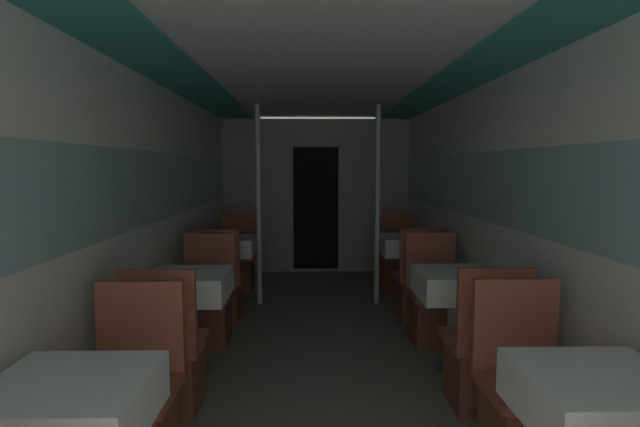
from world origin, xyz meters
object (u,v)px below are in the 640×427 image
at_px(chair_right_near_2, 418,291).
at_px(chair_right_far_2, 397,267).
at_px(chair_left_far_0, 131,419).
at_px(chair_right_far_0, 527,414).
at_px(chair_left_near_2, 220,292).
at_px(chair_right_far_1, 434,309).
at_px(support_pole_left_2, 259,206).
at_px(support_pole_right_2, 377,205).
at_px(chair_left_far_2, 237,268).
at_px(dining_table_left_1, 189,290).
at_px(dining_table_right_0, 600,409).
at_px(chair_right_near_1, 482,364).
at_px(dining_table_right_1, 456,289).
at_px(dining_table_right_2, 407,248).
at_px(dining_table_left_0, 70,415).
at_px(chair_left_far_1, 207,311).
at_px(chair_left_near_1, 168,367).
at_px(dining_table_left_2, 229,249).

distance_m(chair_right_near_2, chair_right_far_2, 1.18).
height_order(chair_left_far_0, chair_right_far_0, same).
xyz_separation_m(chair_left_near_2, chair_right_far_1, (1.95, -0.63, 0.00)).
height_order(support_pole_left_2, support_pole_right_2, same).
bearing_deg(chair_left_far_2, chair_left_far_0, 90.00).
distance_m(support_pole_left_2, support_pole_right_2, 1.29).
height_order(dining_table_left_1, dining_table_right_0, same).
relative_size(chair_left_far_2, chair_right_far_2, 1.00).
bearing_deg(dining_table_right_0, chair_right_far_2, 90.00).
relative_size(chair_left_near_2, chair_right_near_1, 1.00).
bearing_deg(dining_table_right_1, chair_right_far_2, 90.00).
xyz_separation_m(chair_left_near_2, dining_table_right_0, (1.95, -3.04, 0.33)).
height_order(chair_left_far_0, support_pole_left_2, support_pole_left_2).
bearing_deg(chair_left_far_0, support_pole_left_2, -96.18).
bearing_deg(chair_left_near_2, chair_right_far_0, -51.51).
bearing_deg(chair_right_near_2, dining_table_right_0, -90.00).
distance_m(dining_table_left_1, dining_table_right_2, 2.66).
bearing_deg(chair_right_far_0, dining_table_right_0, 90.00).
relative_size(dining_table_left_0, dining_table_right_0, 1.00).
bearing_deg(dining_table_left_1, chair_right_far_1, 16.89).
bearing_deg(chair_left_far_2, chair_right_far_2, -180.00).
bearing_deg(chair_right_far_2, dining_table_right_0, 90.00).
height_order(dining_table_left_0, chair_left_near_2, chair_left_near_2).
relative_size(chair_left_far_1, chair_right_near_2, 1.00).
relative_size(chair_right_far_0, chair_right_far_2, 1.00).
distance_m(dining_table_left_0, dining_table_right_1, 2.66).
relative_size(dining_table_left_1, chair_left_near_2, 0.80).
bearing_deg(chair_right_far_2, chair_right_near_1, 90.00).
bearing_deg(chair_left_far_0, chair_left_far_1, -90.00).
xyz_separation_m(chair_left_near_1, chair_right_far_2, (1.95, 3.00, 0.00)).
distance_m(dining_table_left_2, chair_right_near_2, 2.06).
height_order(chair_left_far_2, chair_right_near_2, same).
xyz_separation_m(chair_left_far_1, support_pole_right_2, (1.62, 1.23, 0.80)).
bearing_deg(chair_left_far_2, chair_right_far_0, 118.20).
height_order(chair_left_near_1, chair_right_far_1, same).
bearing_deg(chair_left_far_2, chair_left_near_2, 90.00).
distance_m(dining_table_left_0, chair_left_far_1, 2.43).
relative_size(dining_table_left_2, chair_right_far_1, 0.80).
height_order(dining_table_left_0, chair_right_near_2, chair_right_near_2).
distance_m(dining_table_left_0, chair_right_near_1, 2.33).
bearing_deg(dining_table_left_2, chair_right_near_1, -51.03).
distance_m(dining_table_left_1, chair_left_near_2, 1.27).
bearing_deg(chair_left_near_2, chair_right_near_1, -43.00).
distance_m(chair_left_near_1, support_pole_left_2, 2.56).
bearing_deg(chair_left_far_1, dining_table_right_2, -147.84).
xyz_separation_m(chair_left_far_2, dining_table_right_0, (1.95, -4.23, 0.33)).
xyz_separation_m(chair_right_near_1, chair_right_far_1, (0.00, 1.18, 0.00)).
bearing_deg(support_pole_right_2, chair_right_far_0, -83.82).
distance_m(chair_right_far_0, support_pole_right_2, 3.16).
bearing_deg(support_pole_right_2, chair_right_far_2, 60.89).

